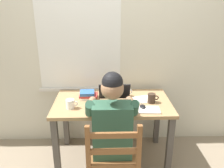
{
  "coord_description": "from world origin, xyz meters",
  "views": [
    {
      "loc": [
        -0.07,
        -2.32,
        1.79
      ],
      "look_at": [
        -0.0,
        -0.05,
        0.95
      ],
      "focal_mm": 37.76,
      "sensor_mm": 36.0,
      "label": 1
    }
  ],
  "objects_px": {
    "coffee_mug_spare": "(126,92)",
    "coffee_mug_white": "(70,104)",
    "seated_person": "(112,126)",
    "computer_mouse": "(143,107)",
    "desk": "(112,110)",
    "wooden_chair": "(113,167)",
    "laptop": "(115,101)",
    "book_stack_main": "(88,95)",
    "coffee_mug_dark": "(152,98)"
  },
  "relations": [
    {
      "from": "coffee_mug_spare",
      "to": "coffee_mug_white",
      "type": "bearing_deg",
      "value": -153.39
    },
    {
      "from": "seated_person",
      "to": "computer_mouse",
      "type": "bearing_deg",
      "value": 38.53
    },
    {
      "from": "desk",
      "to": "coffee_mug_spare",
      "type": "height_order",
      "value": "coffee_mug_spare"
    },
    {
      "from": "wooden_chair",
      "to": "laptop",
      "type": "relative_size",
      "value": 2.76
    },
    {
      "from": "wooden_chair",
      "to": "coffee_mug_spare",
      "type": "relative_size",
      "value": 7.97
    },
    {
      "from": "seated_person",
      "to": "wooden_chair",
      "type": "xyz_separation_m",
      "value": [
        -0.0,
        -0.28,
        -0.22
      ]
    },
    {
      "from": "coffee_mug_white",
      "to": "seated_person",
      "type": "bearing_deg",
      "value": -33.61
    },
    {
      "from": "seated_person",
      "to": "coffee_mug_white",
      "type": "bearing_deg",
      "value": 146.39
    },
    {
      "from": "coffee_mug_spare",
      "to": "desk",
      "type": "bearing_deg",
      "value": -139.04
    },
    {
      "from": "coffee_mug_white",
      "to": "wooden_chair",
      "type": "bearing_deg",
      "value": -53.39
    },
    {
      "from": "wooden_chair",
      "to": "laptop",
      "type": "xyz_separation_m",
      "value": [
        0.04,
        0.61,
        0.33
      ]
    },
    {
      "from": "computer_mouse",
      "to": "book_stack_main",
      "type": "bearing_deg",
      "value": 154.53
    },
    {
      "from": "computer_mouse",
      "to": "coffee_mug_white",
      "type": "relative_size",
      "value": 0.82
    },
    {
      "from": "coffee_mug_dark",
      "to": "coffee_mug_white",
      "type": "bearing_deg",
      "value": -172.26
    },
    {
      "from": "wooden_chair",
      "to": "seated_person",
      "type": "bearing_deg",
      "value": 90.0
    },
    {
      "from": "coffee_mug_spare",
      "to": "laptop",
      "type": "bearing_deg",
      "value": -119.71
    },
    {
      "from": "wooden_chair",
      "to": "laptop",
      "type": "height_order",
      "value": "laptop"
    },
    {
      "from": "seated_person",
      "to": "laptop",
      "type": "relative_size",
      "value": 3.67
    },
    {
      "from": "seated_person",
      "to": "coffee_mug_white",
      "type": "distance_m",
      "value": 0.5
    },
    {
      "from": "coffee_mug_white",
      "to": "coffee_mug_spare",
      "type": "relative_size",
      "value": 1.05
    },
    {
      "from": "seated_person",
      "to": "wooden_chair",
      "type": "distance_m",
      "value": 0.36
    },
    {
      "from": "desk",
      "to": "wooden_chair",
      "type": "relative_size",
      "value": 1.35
    },
    {
      "from": "desk",
      "to": "coffee_mug_dark",
      "type": "height_order",
      "value": "coffee_mug_dark"
    },
    {
      "from": "book_stack_main",
      "to": "coffee_mug_white",
      "type": "bearing_deg",
      "value": -122.02
    },
    {
      "from": "desk",
      "to": "laptop",
      "type": "xyz_separation_m",
      "value": [
        0.02,
        -0.1,
        0.16
      ]
    },
    {
      "from": "desk",
      "to": "book_stack_main",
      "type": "height_order",
      "value": "book_stack_main"
    },
    {
      "from": "seated_person",
      "to": "computer_mouse",
      "type": "relative_size",
      "value": 12.29
    },
    {
      "from": "book_stack_main",
      "to": "computer_mouse",
      "type": "bearing_deg",
      "value": -25.47
    },
    {
      "from": "coffee_mug_dark",
      "to": "computer_mouse",
      "type": "bearing_deg",
      "value": -130.33
    },
    {
      "from": "wooden_chair",
      "to": "book_stack_main",
      "type": "relative_size",
      "value": 4.58
    },
    {
      "from": "computer_mouse",
      "to": "coffee_mug_white",
      "type": "height_order",
      "value": "coffee_mug_white"
    },
    {
      "from": "laptop",
      "to": "coffee_mug_dark",
      "type": "xyz_separation_m",
      "value": [
        0.39,
        0.06,
        0.0
      ]
    },
    {
      "from": "seated_person",
      "to": "laptop",
      "type": "height_order",
      "value": "seated_person"
    },
    {
      "from": "wooden_chair",
      "to": "book_stack_main",
      "type": "height_order",
      "value": "wooden_chair"
    },
    {
      "from": "wooden_chair",
      "to": "coffee_mug_white",
      "type": "xyz_separation_m",
      "value": [
        -0.41,
        0.55,
        0.33
      ]
    },
    {
      "from": "desk",
      "to": "seated_person",
      "type": "height_order",
      "value": "seated_person"
    },
    {
      "from": "desk",
      "to": "coffee_mug_white",
      "type": "xyz_separation_m",
      "value": [
        -0.43,
        -0.16,
        0.15
      ]
    },
    {
      "from": "wooden_chair",
      "to": "coffee_mug_dark",
      "type": "height_order",
      "value": "wooden_chair"
    },
    {
      "from": "seated_person",
      "to": "coffee_mug_dark",
      "type": "distance_m",
      "value": 0.59
    },
    {
      "from": "coffee_mug_dark",
      "to": "book_stack_main",
      "type": "distance_m",
      "value": 0.7
    },
    {
      "from": "coffee_mug_white",
      "to": "coffee_mug_dark",
      "type": "distance_m",
      "value": 0.85
    },
    {
      "from": "wooden_chair",
      "to": "coffee_mug_white",
      "type": "height_order",
      "value": "wooden_chair"
    },
    {
      "from": "desk",
      "to": "computer_mouse",
      "type": "height_order",
      "value": "computer_mouse"
    },
    {
      "from": "seated_person",
      "to": "coffee_mug_dark",
      "type": "height_order",
      "value": "seated_person"
    },
    {
      "from": "laptop",
      "to": "computer_mouse",
      "type": "distance_m",
      "value": 0.29
    },
    {
      "from": "wooden_chair",
      "to": "coffee_mug_spare",
      "type": "distance_m",
      "value": 0.92
    },
    {
      "from": "laptop",
      "to": "coffee_mug_dark",
      "type": "distance_m",
      "value": 0.4
    },
    {
      "from": "desk",
      "to": "seated_person",
      "type": "relative_size",
      "value": 1.02
    },
    {
      "from": "coffee_mug_white",
      "to": "book_stack_main",
      "type": "height_order",
      "value": "coffee_mug_white"
    },
    {
      "from": "wooden_chair",
      "to": "computer_mouse",
      "type": "relative_size",
      "value": 9.24
    }
  ]
}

